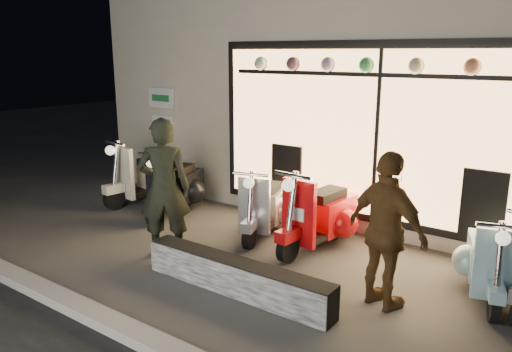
% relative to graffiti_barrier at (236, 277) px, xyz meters
% --- Properties ---
extents(ground, '(40.00, 40.00, 0.00)m').
position_rel_graffiti_barrier_xyz_m(ground, '(-0.25, 0.65, -0.20)').
color(ground, '#383533').
rests_on(ground, ground).
extents(kerb, '(40.00, 0.25, 0.12)m').
position_rel_graffiti_barrier_xyz_m(kerb, '(-0.25, -1.35, -0.14)').
color(kerb, slate).
rests_on(kerb, ground).
extents(shop_building, '(10.20, 6.23, 4.20)m').
position_rel_graffiti_barrier_xyz_m(shop_building, '(-0.25, 5.63, 1.90)').
color(shop_building, beige).
rests_on(shop_building, ground).
extents(graffiti_barrier, '(2.49, 0.28, 0.40)m').
position_rel_graffiti_barrier_xyz_m(graffiti_barrier, '(0.00, 0.00, 0.00)').
color(graffiti_barrier, black).
rests_on(graffiti_barrier, ground).
extents(scooter_silver, '(0.74, 1.46, 1.04)m').
position_rel_graffiti_barrier_xyz_m(scooter_silver, '(-0.89, 1.89, 0.22)').
color(scooter_silver, black).
rests_on(scooter_silver, ground).
extents(scooter_red, '(0.59, 1.60, 1.14)m').
position_rel_graffiti_barrier_xyz_m(scooter_red, '(0.09, 1.91, 0.26)').
color(scooter_red, black).
rests_on(scooter_red, ground).
extents(scooter_black, '(0.77, 1.56, 1.11)m').
position_rel_graffiti_barrier_xyz_m(scooter_black, '(-2.73, 1.85, 0.25)').
color(scooter_black, black).
rests_on(scooter_black, ground).
extents(scooter_cream, '(0.69, 1.62, 1.15)m').
position_rel_graffiti_barrier_xyz_m(scooter_cream, '(-3.55, 2.04, 0.26)').
color(scooter_cream, black).
rests_on(scooter_cream, ground).
extents(scooter_blue, '(0.71, 1.39, 0.99)m').
position_rel_graffiti_barrier_xyz_m(scooter_blue, '(2.33, 1.74, 0.20)').
color(scooter_blue, black).
rests_on(scooter_blue, ground).
extents(man, '(0.82, 0.78, 1.89)m').
position_rel_graffiti_barrier_xyz_m(man, '(-1.47, 0.33, 0.75)').
color(man, black).
rests_on(man, ground).
extents(woman, '(1.09, 0.74, 1.73)m').
position_rel_graffiti_barrier_xyz_m(woman, '(1.48, 0.70, 0.66)').
color(woman, brown).
rests_on(woman, ground).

